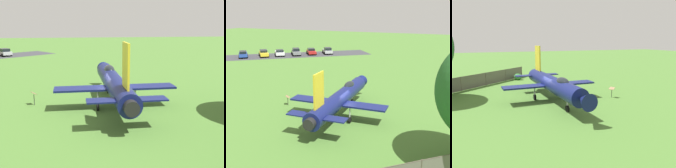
# 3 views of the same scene
# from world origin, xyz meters

# --- Properties ---
(ground_plane) EXTENTS (200.00, 200.00, 0.00)m
(ground_plane) POSITION_xyz_m (0.00, 0.00, 0.00)
(ground_plane) COLOR #47722D
(parking_strip) EXTENTS (29.66, 35.41, 0.00)m
(parking_strip) POSITION_xyz_m (-30.48, -25.02, 0.00)
(parking_strip) COLOR #38383D
(parking_strip) RESTS_ON ground_plane
(display_jet) EXTENTS (14.78, 9.75, 5.56)m
(display_jet) POSITION_xyz_m (-0.35, -0.00, 1.89)
(display_jet) COLOR #111951
(display_jet) RESTS_ON ground_plane
(info_plaque) EXTENTS (0.71, 0.62, 1.14)m
(info_plaque) POSITION_xyz_m (-0.86, -6.63, 0.85)
(info_plaque) COLOR #333333
(info_plaque) RESTS_ON ground_plane
(parked_car_silver) EXTENTS (4.45, 3.82, 1.51)m
(parked_car_silver) POSITION_xyz_m (-36.11, -17.48, 0.77)
(parked_car_silver) COLOR #B2B5BA
(parked_car_silver) RESTS_ON ground_plane
(parked_car_red) EXTENTS (4.30, 3.81, 1.39)m
(parked_car_red) POSITION_xyz_m (-33.88, -20.70, 0.73)
(parked_car_red) COLOR red
(parked_car_red) RESTS_ON ground_plane
(parked_car_gray) EXTENTS (4.64, 4.07, 1.55)m
(parked_car_gray) POSITION_xyz_m (-31.71, -23.57, 0.79)
(parked_car_gray) COLOR slate
(parked_car_gray) RESTS_ON ground_plane
(parked_car_white) EXTENTS (4.36, 3.98, 1.41)m
(parked_car_white) POSITION_xyz_m (-29.29, -26.46, 0.74)
(parked_car_white) COLOR silver
(parked_car_white) RESTS_ON ground_plane
(parked_car_yellow) EXTENTS (4.70, 4.47, 1.44)m
(parked_car_yellow) POSITION_xyz_m (-27.26, -29.39, 0.76)
(parked_car_yellow) COLOR gold
(parked_car_yellow) RESTS_ON ground_plane
(parked_car_blue) EXTENTS (4.62, 4.32, 1.46)m
(parked_car_blue) POSITION_xyz_m (-24.42, -32.81, 0.76)
(parked_car_blue) COLOR #23429E
(parked_car_blue) RESTS_ON ground_plane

